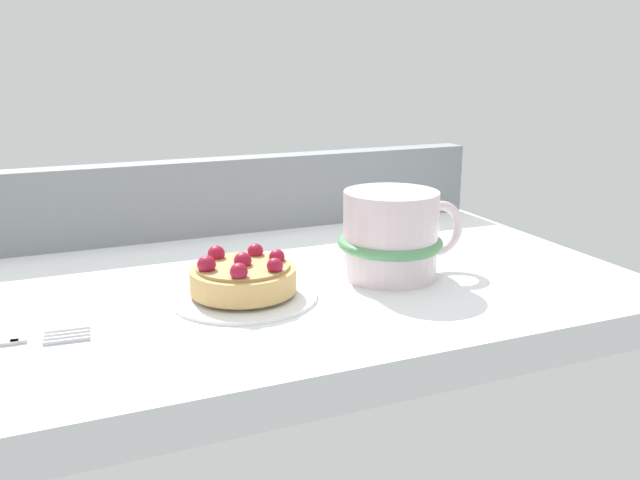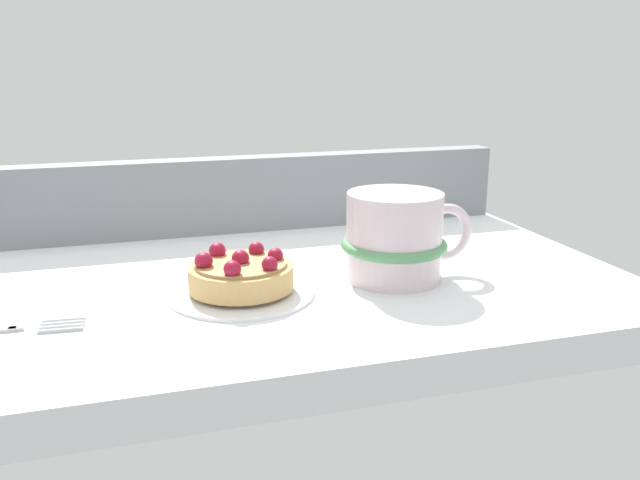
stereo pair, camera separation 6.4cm
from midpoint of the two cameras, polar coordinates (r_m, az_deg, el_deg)
name	(u,v)px [view 2 (the right image)]	position (r cm, az deg, el deg)	size (l,w,h in cm)	color
ground_plane	(276,293)	(68.04, -1.05, -4.53)	(69.31, 42.27, 3.41)	white
window_rail_back	(239,194)	(84.55, -4.72, 3.83)	(67.93, 3.36, 9.19)	gray
dessert_plate	(242,292)	(62.54, -3.73, -4.40)	(13.40, 13.40, 0.73)	white
raspberry_tart	(241,274)	(61.97, -3.77, -2.88)	(9.60, 9.60, 3.73)	tan
coffee_mug	(396,237)	(66.82, 9.12, 0.20)	(13.63, 10.43, 8.61)	silver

